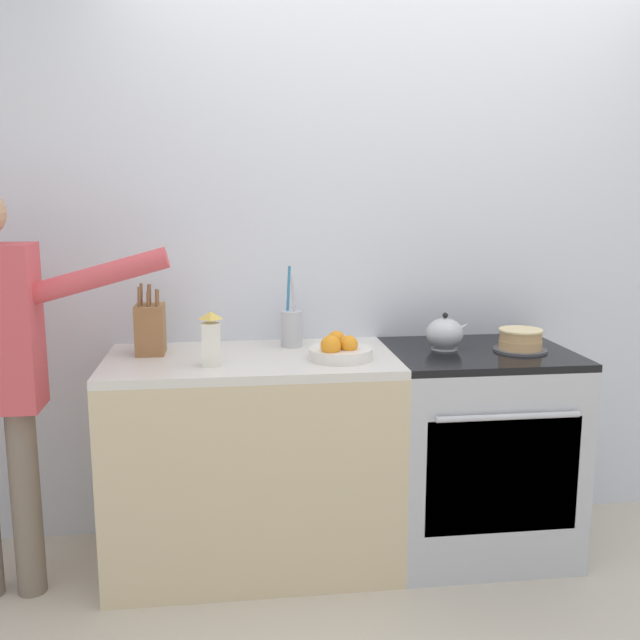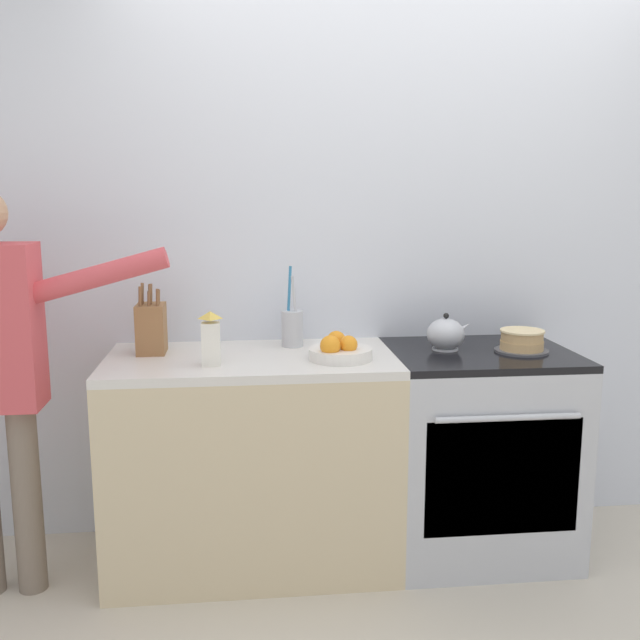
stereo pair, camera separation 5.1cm
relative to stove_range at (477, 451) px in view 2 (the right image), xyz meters
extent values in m
plane|color=beige|center=(-0.29, -0.32, -0.44)|extent=(16.00, 16.00, 0.00)
cube|color=silver|center=(-0.29, 0.34, 0.86)|extent=(8.00, 0.04, 2.60)
cube|color=beige|center=(-0.97, 0.00, -0.02)|extent=(1.17, 0.64, 0.85)
cube|color=silver|center=(-0.97, 0.00, 0.43)|extent=(1.17, 0.64, 0.03)
cube|color=#B7BABF|center=(0.00, 0.00, -0.02)|extent=(0.76, 0.64, 0.86)
cube|color=black|center=(0.00, -0.31, 0.01)|extent=(0.62, 0.01, 0.47)
cylinder|color=#B7BABF|center=(0.00, -0.34, 0.26)|extent=(0.57, 0.02, 0.02)
cube|color=black|center=(0.00, 0.00, 0.43)|extent=(0.76, 0.64, 0.03)
cylinder|color=#4C4C51|center=(0.16, -0.04, 0.45)|extent=(0.22, 0.22, 0.01)
cylinder|color=tan|center=(0.16, -0.04, 0.47)|extent=(0.18, 0.18, 0.04)
cylinder|color=tan|center=(0.16, -0.04, 0.51)|extent=(0.17, 0.17, 0.04)
cylinder|color=beige|center=(0.16, -0.04, 0.53)|extent=(0.18, 0.18, 0.01)
cylinder|color=#B7BABF|center=(-0.15, 0.04, 0.45)|extent=(0.11, 0.11, 0.01)
ellipsoid|color=#B7BABF|center=(-0.15, 0.04, 0.51)|extent=(0.16, 0.16, 0.13)
cone|color=#B7BABF|center=(-0.07, 0.04, 0.53)|extent=(0.08, 0.03, 0.07)
sphere|color=black|center=(-0.15, 0.04, 0.59)|extent=(0.02, 0.02, 0.02)
cube|color=olive|center=(-1.37, 0.11, 0.55)|extent=(0.11, 0.15, 0.20)
cylinder|color=brown|center=(-1.41, 0.07, 0.69)|extent=(0.01, 0.04, 0.08)
cylinder|color=brown|center=(-1.37, 0.07, 0.68)|extent=(0.01, 0.03, 0.06)
cylinder|color=brown|center=(-1.34, 0.07, 0.68)|extent=(0.01, 0.03, 0.07)
cylinder|color=brown|center=(-1.41, 0.11, 0.68)|extent=(0.01, 0.04, 0.08)
cylinder|color=brown|center=(-1.37, 0.10, 0.69)|extent=(0.01, 0.04, 0.09)
cylinder|color=brown|center=(-1.34, 0.11, 0.68)|extent=(0.01, 0.03, 0.06)
cylinder|color=brown|center=(-1.41, 0.14, 0.69)|extent=(0.01, 0.04, 0.09)
cylinder|color=brown|center=(-1.37, 0.14, 0.69)|extent=(0.01, 0.04, 0.08)
cylinder|color=#B7BABF|center=(-0.78, 0.18, 0.52)|extent=(0.09, 0.09, 0.16)
cylinder|color=#B7BABF|center=(-0.77, 0.16, 0.62)|extent=(0.03, 0.03, 0.25)
cylinder|color=teal|center=(-0.80, 0.19, 0.64)|extent=(0.03, 0.03, 0.29)
cylinder|color=silver|center=(-0.61, -0.09, 0.47)|extent=(0.25, 0.25, 0.05)
sphere|color=orange|center=(-0.62, -0.04, 0.51)|extent=(0.08, 0.08, 0.08)
sphere|color=orange|center=(-0.58, -0.12, 0.51)|extent=(0.07, 0.07, 0.07)
sphere|color=orange|center=(-0.66, -0.14, 0.51)|extent=(0.08, 0.08, 0.08)
cube|color=white|center=(-1.12, -0.13, 0.53)|extent=(0.07, 0.07, 0.17)
pyramid|color=#E0BC4C|center=(-1.12, -0.13, 0.64)|extent=(0.07, 0.07, 0.03)
cylinder|color=#7A6B5B|center=(-1.84, -0.14, -0.07)|extent=(0.11, 0.11, 0.75)
cylinder|color=#D14C51|center=(-1.53, -0.14, 0.80)|extent=(0.53, 0.08, 0.21)
camera|label=1|loc=(-1.04, -2.83, 1.11)|focal=40.00mm
camera|label=2|loc=(-0.99, -2.84, 1.11)|focal=40.00mm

